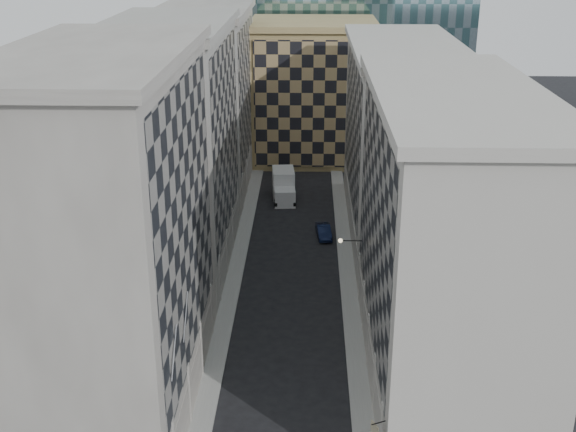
# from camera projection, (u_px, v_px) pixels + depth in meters

# --- Properties ---
(sidewalk_west) EXTENTS (1.50, 100.00, 0.15)m
(sidewalk_west) POSITION_uv_depth(u_px,v_px,m) (235.00, 274.00, 67.35)
(sidewalk_west) COLOR gray
(sidewalk_west) RESTS_ON ground
(sidewalk_east) EXTENTS (1.50, 100.00, 0.15)m
(sidewalk_east) POSITION_uv_depth(u_px,v_px,m) (347.00, 275.00, 67.06)
(sidewalk_east) COLOR gray
(sidewalk_east) RESTS_ON ground
(bldg_left_a) EXTENTS (10.80, 22.80, 23.70)m
(bldg_left_a) POSITION_uv_depth(u_px,v_px,m) (112.00, 239.00, 45.51)
(bldg_left_a) COLOR gray
(bldg_left_a) RESTS_ON ground
(bldg_left_b) EXTENTS (10.80, 22.80, 22.70)m
(bldg_left_b) POSITION_uv_depth(u_px,v_px,m) (174.00, 148.00, 66.13)
(bldg_left_b) COLOR gray
(bldg_left_b) RESTS_ON ground
(bldg_left_c) EXTENTS (10.80, 22.80, 21.70)m
(bldg_left_c) POSITION_uv_depth(u_px,v_px,m) (206.00, 101.00, 86.75)
(bldg_left_c) COLOR gray
(bldg_left_c) RESTS_ON ground
(bldg_right_a) EXTENTS (10.80, 26.80, 20.70)m
(bldg_right_a) POSITION_uv_depth(u_px,v_px,m) (445.00, 239.00, 49.18)
(bldg_right_a) COLOR #B3ADA4
(bldg_right_a) RESTS_ON ground
(bldg_right_b) EXTENTS (10.80, 28.80, 19.70)m
(bldg_right_b) POSITION_uv_depth(u_px,v_px,m) (400.00, 139.00, 74.44)
(bldg_right_b) COLOR #B3ADA4
(bldg_right_b) RESTS_ON ground
(tan_block) EXTENTS (16.80, 14.80, 18.80)m
(tan_block) POSITION_uv_depth(u_px,v_px,m) (313.00, 91.00, 98.88)
(tan_block) COLOR #A08654
(tan_block) RESTS_ON ground
(flagpoles_left) EXTENTS (0.10, 6.33, 2.33)m
(flagpoles_left) POSITION_uv_depth(u_px,v_px,m) (180.00, 334.00, 42.15)
(flagpoles_left) COLOR gray
(flagpoles_left) RESTS_ON ground
(bracket_lamp) EXTENTS (1.98, 0.36, 0.36)m
(bracket_lamp) POSITION_uv_depth(u_px,v_px,m) (343.00, 241.00, 59.25)
(bracket_lamp) COLOR black
(bracket_lamp) RESTS_ON ground
(box_truck) EXTENTS (3.06, 6.40, 3.40)m
(box_truck) POSITION_uv_depth(u_px,v_px,m) (284.00, 187.00, 85.81)
(box_truck) COLOR silver
(box_truck) RESTS_ON ground
(dark_car) EXTENTS (1.79, 4.07, 1.30)m
(dark_car) POSITION_uv_depth(u_px,v_px,m) (324.00, 231.00, 75.32)
(dark_car) COLOR #0E1734
(dark_car) RESTS_ON ground
(shop_sign) EXTENTS (0.84, 0.74, 0.87)m
(shop_sign) POSITION_uv_depth(u_px,v_px,m) (375.00, 429.00, 40.59)
(shop_sign) COLOR black
(shop_sign) RESTS_ON ground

